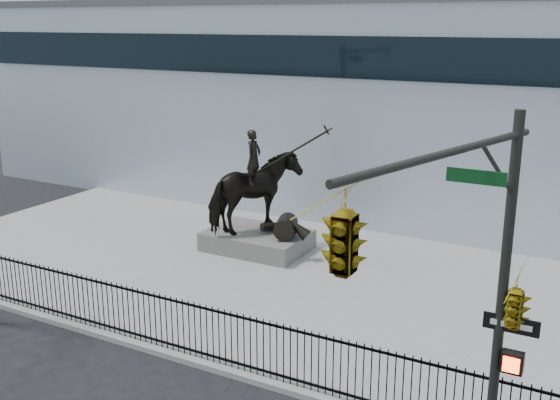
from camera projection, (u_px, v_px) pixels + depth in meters
The scene contains 7 objects.
ground at pixel (178, 389), 15.37m from camera, with size 120.00×120.00×0.00m, color black.
plaza at pixel (309, 285), 21.27m from camera, with size 30.00×12.00×0.15m, color gray.
building at pixel (431, 105), 31.10m from camera, with size 44.00×14.00×9.00m, color silver.
picket_fence at pixel (208, 333), 16.19m from camera, with size 22.10×0.10×1.50m.
statue_plinth at pixel (257, 240), 24.25m from camera, with size 3.66×2.51×0.69m, color #5D5A55.
equestrian_statue at pixel (258, 194), 23.74m from camera, with size 4.69×2.90×3.97m.
traffic_signal_right at pixel (441, 274), 9.40m from camera, with size 2.17×6.86×7.00m.
Camera 1 is at (8.64, -10.82, 8.38)m, focal length 42.00 mm.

